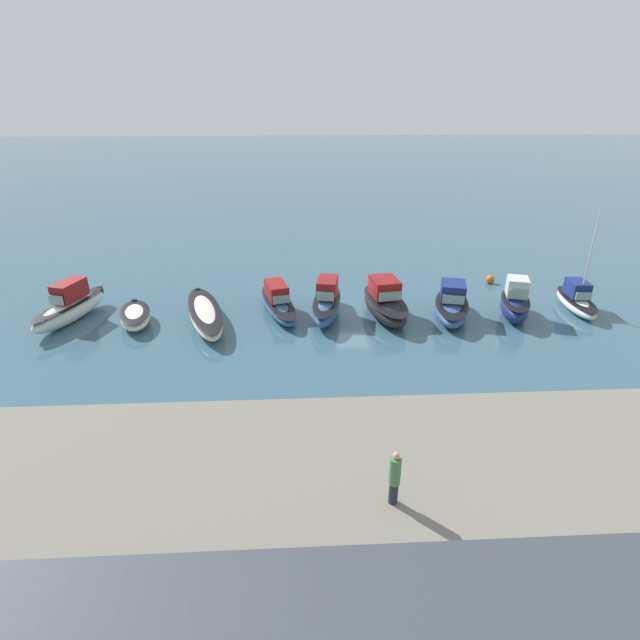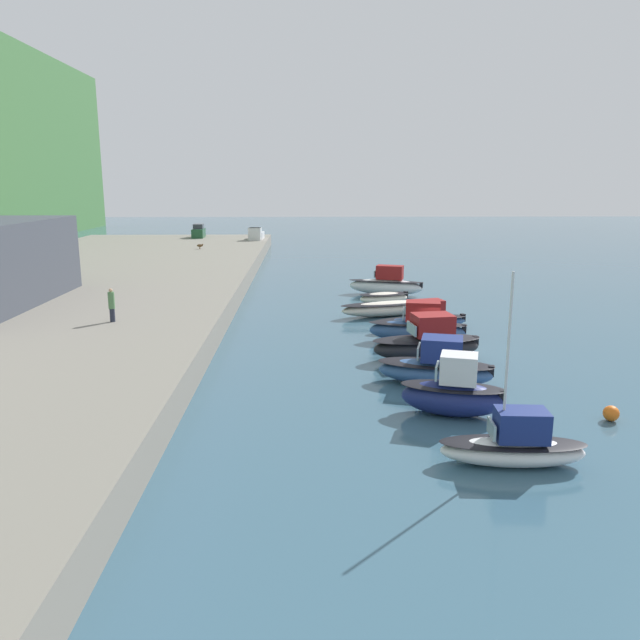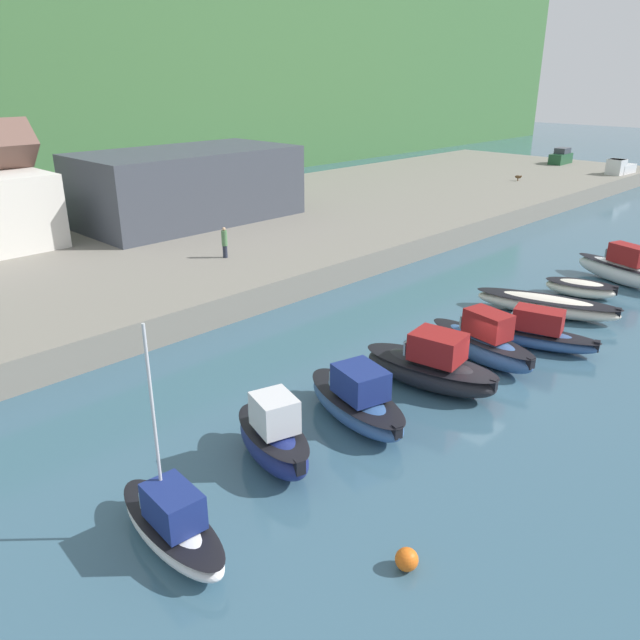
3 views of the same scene
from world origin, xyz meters
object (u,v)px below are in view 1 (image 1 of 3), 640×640
(person_on_quay, at_px, (395,477))
(mooring_buoy_1, at_px, (490,279))
(moored_boat_0, at_px, (576,300))
(moored_boat_3, at_px, (385,303))
(moored_boat_6, at_px, (205,314))
(moored_boat_7, at_px, (135,316))
(moored_boat_4, at_px, (327,303))
(moored_boat_2, at_px, (452,305))
(moored_boat_8, at_px, (70,307))
(moored_boat_5, at_px, (278,302))
(moored_boat_1, at_px, (515,303))

(person_on_quay, xyz_separation_m, mooring_buoy_1, (-13.17, -25.72, -2.49))
(moored_boat_0, distance_m, moored_boat_3, 14.30)
(moored_boat_6, relative_size, moored_boat_7, 1.80)
(moored_boat_4, bearing_deg, moored_boat_3, -172.35)
(moored_boat_2, relative_size, moored_boat_6, 0.74)
(moored_boat_3, xyz_separation_m, mooring_buoy_1, (-10.04, -6.24, -0.67))
(mooring_buoy_1, bearing_deg, moored_boat_8, 10.20)
(person_on_quay, bearing_deg, moored_boat_8, -46.40)
(person_on_quay, bearing_deg, moored_boat_4, -87.08)
(moored_boat_4, bearing_deg, moored_boat_5, -4.29)
(moored_boat_7, distance_m, mooring_buoy_1, 28.30)
(moored_boat_3, relative_size, moored_boat_4, 1.03)
(moored_boat_3, height_order, person_on_quay, person_on_quay)
(moored_boat_4, height_order, moored_boat_6, moored_boat_4)
(moored_boat_2, xyz_separation_m, moored_boat_8, (26.80, -0.90, 0.11))
(moored_boat_3, bearing_deg, moored_boat_6, -6.49)
(moored_boat_2, bearing_deg, moored_boat_0, -160.03)
(moored_boat_6, height_order, person_on_quay, person_on_quay)
(moored_boat_0, bearing_deg, mooring_buoy_1, -49.51)
(moored_boat_1, xyz_separation_m, moored_boat_4, (13.30, -0.83, -0.06))
(moored_boat_1, relative_size, moored_boat_6, 0.58)
(moored_boat_4, relative_size, moored_boat_8, 0.92)
(moored_boat_6, distance_m, mooring_buoy_1, 23.66)
(moored_boat_1, height_order, moored_boat_8, moored_boat_1)
(moored_boat_7, relative_size, moored_boat_8, 0.66)
(moored_boat_5, relative_size, moored_boat_7, 1.52)
(moored_boat_1, relative_size, moored_boat_8, 0.69)
(moored_boat_1, xyz_separation_m, moored_boat_7, (26.65, -0.27, -0.50))
(moored_boat_2, relative_size, moored_boat_3, 0.93)
(moored_boat_4, bearing_deg, moored_boat_2, -173.76)
(moored_boat_2, xyz_separation_m, moored_boat_3, (4.69, -0.45, 0.09))
(moored_boat_8, distance_m, mooring_buoy_1, 32.67)
(moored_boat_5, bearing_deg, moored_boat_6, 2.03)
(moored_boat_7, relative_size, person_on_quay, 2.27)
(moored_boat_0, distance_m, moored_boat_1, 5.24)
(moored_boat_0, bearing_deg, moored_boat_8, 4.22)
(moored_boat_1, height_order, mooring_buoy_1, moored_boat_1)
(moored_boat_5, distance_m, mooring_buoy_1, 18.42)
(moored_boat_4, bearing_deg, moored_boat_8, 9.63)
(moored_boat_1, relative_size, mooring_buoy_1, 7.19)
(moored_boat_2, bearing_deg, moored_boat_5, 7.42)
(moored_boat_5, bearing_deg, moored_boat_3, 156.57)
(moored_boat_3, xyz_separation_m, moored_boat_8, (22.11, -0.45, 0.02))
(moored_boat_3, distance_m, moored_boat_5, 7.74)
(moored_boat_2, relative_size, moored_boat_4, 0.96)
(moored_boat_8, xyz_separation_m, mooring_buoy_1, (-32.15, -5.78, -0.68))
(moored_boat_3, xyz_separation_m, moored_boat_4, (4.13, -0.20, 0.00))
(moored_boat_6, bearing_deg, moored_boat_3, 165.44)
(moored_boat_3, bearing_deg, moored_boat_8, -9.54)
(moored_boat_5, relative_size, person_on_quay, 3.46)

